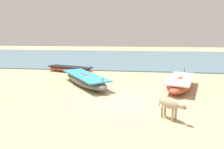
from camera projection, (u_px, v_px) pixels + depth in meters
name	position (u px, v px, depth m)	size (l,w,h in m)	color
ground	(124.00, 99.00, 8.54)	(80.00, 80.00, 0.00)	tan
sea_water	(135.00, 57.00, 24.68)	(60.00, 20.00, 0.08)	slate
fishing_boat_0	(180.00, 83.00, 10.21)	(2.27, 4.02, 0.77)	#B74733
fishing_boat_1	(70.00, 69.00, 14.77)	(4.02, 2.09, 0.63)	#B74733
fishing_boat_3	(85.00, 79.00, 10.97)	(3.81, 4.44, 0.78)	#5B5651
calf_near_dun	(170.00, 105.00, 6.43)	(0.83, 0.85, 0.66)	tan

